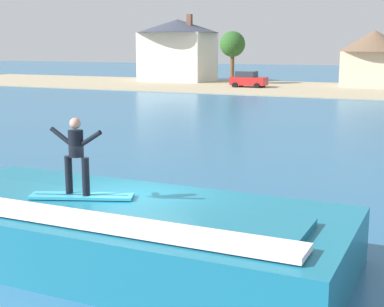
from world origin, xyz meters
TOP-DOWN VIEW (x-y plane):
  - ground_plane at (0.00, 0.00)m, footprint 260.00×260.00m
  - wave_crest at (0.13, -0.82)m, footprint 9.95×4.31m
  - surfboard at (-0.60, -1.04)m, footprint 2.26×1.28m
  - surfer at (-0.69, -1.05)m, footprint 1.31×0.32m
  - shoreline_bank at (0.00, 50.47)m, footprint 120.00×21.44m
  - car_near_shore at (-14.27, 49.06)m, footprint 3.90×2.28m
  - house_with_chimney at (-26.60, 56.27)m, footprint 10.79×10.79m
  - house_small_cottage at (-1.79, 55.63)m, footprint 8.00×8.00m
  - tree_tall_bare at (-17.89, 53.49)m, footprint 3.06×3.06m

SIDE VIEW (x-z plane):
  - ground_plane at x=0.00m, z-range 0.00..0.00m
  - shoreline_bank at x=0.00m, z-range 0.00..0.10m
  - wave_crest at x=0.13m, z-range -0.04..1.33m
  - car_near_shore at x=-14.27m, z-range 0.02..1.88m
  - surfboard at x=-0.60m, z-range 1.37..1.43m
  - surfer at x=-0.69m, z-range 1.53..3.20m
  - house_small_cottage at x=-1.79m, z-range 0.32..6.91m
  - house_with_chimney at x=-26.60m, z-range 0.29..8.87m
  - tree_tall_bare at x=-17.89m, z-range 1.57..7.94m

